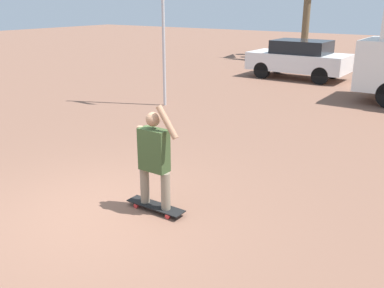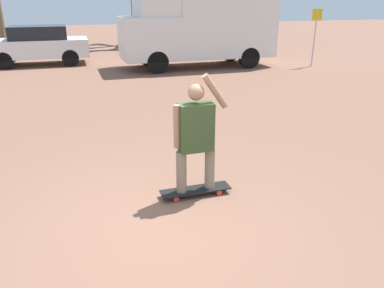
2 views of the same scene
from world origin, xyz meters
name	(u,v)px [view 2 (image 2 of 2)]	position (x,y,z in m)	size (l,w,h in m)	color
ground_plane	(159,227)	(0.00, 0.00, 0.00)	(80.00, 80.00, 0.00)	brown
skateboard	(196,190)	(0.67, 0.63, 0.08)	(0.98, 0.25, 0.09)	black
person_skateboarder	(196,133)	(0.67, 0.63, 0.92)	(0.74, 0.22, 1.60)	gray
camper_van	(200,22)	(4.22, 10.79, 1.72)	(5.96, 2.20, 3.18)	black
parked_car_white	(38,45)	(-2.00, 13.27, 0.82)	(3.99, 1.85, 1.56)	black
street_sign	(315,30)	(8.58, 9.46, 1.44)	(0.44, 0.06, 2.22)	#B7B7BC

